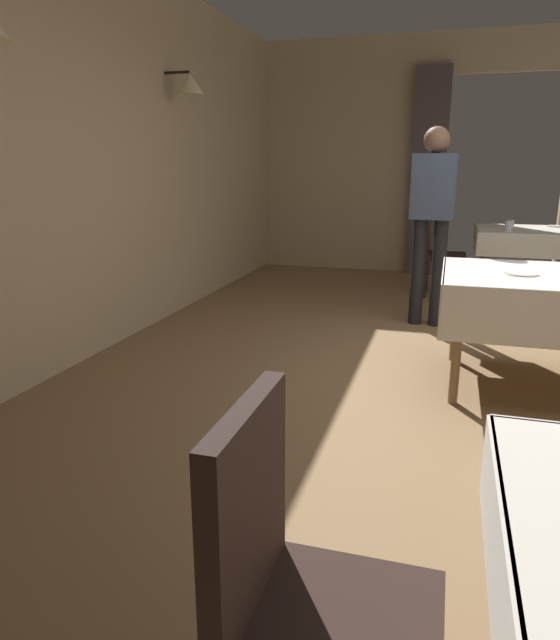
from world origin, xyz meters
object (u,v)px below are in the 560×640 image
Objects in this scene: chair_far_left at (437,249)px; glass_far_d at (510,224)px; chair_near_left at (300,591)px; dining_table_far at (533,238)px; plate_mid_a at (521,273)px; glass_far_b at (509,226)px; person_waiter_by_doorway at (432,210)px; plate_far_c at (555,226)px.

glass_far_d is at bearing 10.81° from chair_far_left.
chair_far_left is at bearing 88.54° from chair_near_left.
dining_table_far is 0.28m from glass_far_d.
plate_mid_a is 2.53m from glass_far_b.
glass_far_d is (0.87, 5.64, 0.28)m from chair_near_left.
dining_table_far is 1.27× the size of chair_near_left.
person_waiter_by_doorway reaches higher than dining_table_far.
dining_table_far is 1.79m from person_waiter_by_doorway.
chair_near_left is (-1.11, -5.62, -0.14)m from dining_table_far.
chair_near_left is at bearing -104.17° from plate_mid_a.
glass_far_b is (0.13, 2.52, 0.05)m from plate_mid_a.
plate_mid_a and plate_far_c have the same top height.
chair_far_left is 2.81m from plate_mid_a.
glass_far_b is at bearing -97.18° from glass_far_d.
chair_far_left reaches higher than plate_far_c.
plate_mid_a is (-0.42, -2.86, 0.10)m from dining_table_far.
glass_far_d is at bearing 173.99° from dining_table_far.
chair_far_left reaches higher than glass_far_d.
glass_far_d is at bearing 61.70° from person_waiter_by_doorway.
glass_far_d reaches higher than plate_far_c.
person_waiter_by_doorway reaches higher than glass_far_b.
chair_near_left is at bearing -98.90° from glass_far_b.
glass_far_b is 0.37m from glass_far_d.
chair_far_left is 4.92× the size of plate_far_c.
dining_table_far is at bearing 78.78° from chair_near_left.
chair_near_left is at bearing -98.79° from glass_far_d.
dining_table_far is 0.42m from plate_far_c.
person_waiter_by_doorway is (-0.78, -1.45, 0.23)m from glass_far_d.
chair_near_left is 0.54× the size of person_waiter_by_doorway.
chair_far_left is 0.54× the size of person_waiter_by_doorway.
plate_mid_a is (0.56, -2.75, 0.24)m from chair_far_left.
plate_far_c is (0.54, 0.66, -0.05)m from glass_far_b.
plate_far_c is 0.11× the size of person_waiter_by_doorway.
person_waiter_by_doorway is at bearing -92.01° from chair_far_left.
person_waiter_by_doorway is at bearing -125.68° from dining_table_far.
chair_near_left reaches higher than glass_far_d.
plate_far_c is (0.67, 3.19, 0.00)m from plate_mid_a.
plate_mid_a is at bearing -78.55° from chair_far_left.
glass_far_d is (-0.50, -0.30, 0.04)m from plate_far_c.
chair_near_left reaches higher than plate_far_c.
glass_far_b reaches higher than dining_table_far.
plate_mid_a is 0.12× the size of person_waiter_by_doorway.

